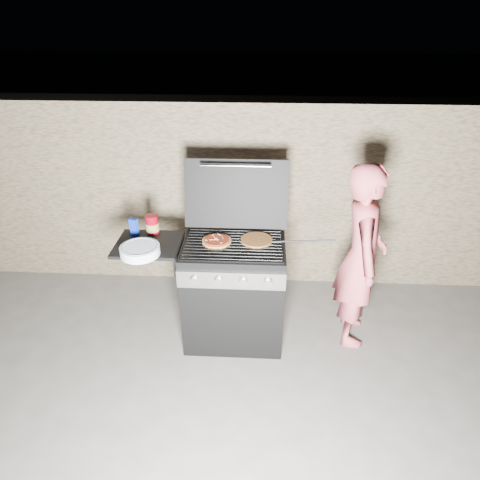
# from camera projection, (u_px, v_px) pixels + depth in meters

# --- Properties ---
(ground) EXTENTS (50.00, 50.00, 0.00)m
(ground) POSITION_uv_depth(u_px,v_px,m) (234.00, 335.00, 3.74)
(ground) COLOR slate
(stone_wall) EXTENTS (8.00, 0.35, 1.80)m
(stone_wall) POSITION_uv_depth(u_px,v_px,m) (241.00, 193.00, 4.22)
(stone_wall) COLOR #7E7050
(stone_wall) RESTS_ON ground
(gas_grill) EXTENTS (1.34, 0.79, 0.91)m
(gas_grill) POSITION_uv_depth(u_px,v_px,m) (204.00, 291.00, 3.53)
(gas_grill) COLOR black
(gas_grill) RESTS_ON ground
(pizza_topped) EXTENTS (0.29, 0.29, 0.03)m
(pizza_topped) POSITION_uv_depth(u_px,v_px,m) (217.00, 240.00, 3.32)
(pizza_topped) COLOR tan
(pizza_topped) RESTS_ON gas_grill
(pizza_plain) EXTENTS (0.28, 0.28, 0.01)m
(pizza_plain) POSITION_uv_depth(u_px,v_px,m) (256.00, 240.00, 3.35)
(pizza_plain) COLOR #B27C33
(pizza_plain) RESTS_ON gas_grill
(sauce_jar) EXTENTS (0.11, 0.11, 0.16)m
(sauce_jar) POSITION_uv_depth(u_px,v_px,m) (152.00, 224.00, 3.44)
(sauce_jar) COLOR maroon
(sauce_jar) RESTS_ON gas_grill
(blue_carton) EXTENTS (0.07, 0.06, 0.14)m
(blue_carton) POSITION_uv_depth(u_px,v_px,m) (134.00, 227.00, 3.42)
(blue_carton) COLOR #0C2AAF
(blue_carton) RESTS_ON gas_grill
(plate_stack) EXTENTS (0.33, 0.33, 0.07)m
(plate_stack) POSITION_uv_depth(u_px,v_px,m) (140.00, 250.00, 3.16)
(plate_stack) COLOR white
(plate_stack) RESTS_ON gas_grill
(person) EXTENTS (0.42, 0.60, 1.55)m
(person) POSITION_uv_depth(u_px,v_px,m) (361.00, 257.00, 3.39)
(person) COLOR #C44D56
(person) RESTS_ON ground
(tongs) EXTENTS (0.47, 0.12, 0.10)m
(tongs) POSITION_uv_depth(u_px,v_px,m) (303.00, 241.00, 3.25)
(tongs) COLOR black
(tongs) RESTS_ON gas_grill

